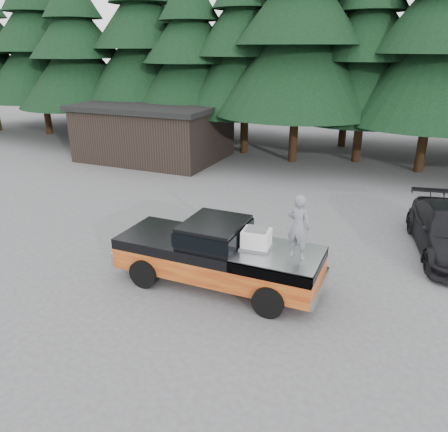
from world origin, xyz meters
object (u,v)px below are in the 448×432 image
at_px(pickup_truck, 218,263).
at_px(man_on_bed, 299,227).
at_px(utility_building, 155,131).
at_px(air_compressor, 256,239).

bearing_deg(pickup_truck, man_on_bed, -1.32).
bearing_deg(man_on_bed, utility_building, -34.57).
relative_size(man_on_bed, utility_building, 0.20).
distance_m(pickup_truck, air_compressor, 1.45).
distance_m(air_compressor, utility_building, 16.70).
bearing_deg(pickup_truck, air_compressor, 2.61).
distance_m(air_compressor, man_on_bed, 1.30).
relative_size(pickup_truck, air_compressor, 8.15).
distance_m(pickup_truck, utility_building, 16.05).
xyz_separation_m(air_compressor, man_on_bed, (1.15, -0.10, 0.60)).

